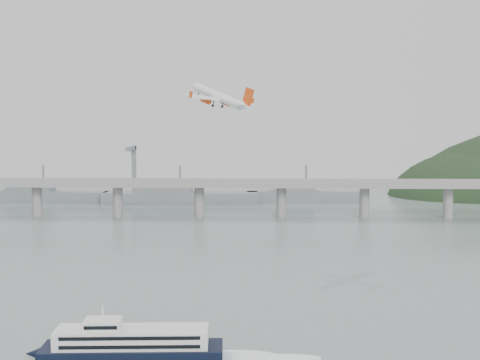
{
  "coord_description": "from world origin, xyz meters",
  "views": [
    {
      "loc": [
        8.53,
        -186.21,
        57.97
      ],
      "look_at": [
        0.0,
        55.0,
        36.0
      ],
      "focal_mm": 48.0,
      "sensor_mm": 36.0,
      "label": 1
    }
  ],
  "objects": [
    {
      "name": "ground",
      "position": [
        0.0,
        0.0,
        0.0
      ],
      "size": [
        900.0,
        900.0,
        0.0
      ],
      "primitive_type": "plane",
      "color": "slate",
      "rests_on": "ground"
    },
    {
      "name": "bridge",
      "position": [
        -1.15,
        200.0,
        17.65
      ],
      "size": [
        800.0,
        22.0,
        23.9
      ],
      "color": "gray",
      "rests_on": "ground"
    },
    {
      "name": "distant_fleet",
      "position": [
        -155.36,
        265.08,
        6.22
      ],
      "size": [
        453.0,
        60.9,
        40.0
      ],
      "color": "slate",
      "rests_on": "ground"
    },
    {
      "name": "ferry",
      "position": [
        -23.11,
        -35.37,
        3.72
      ],
      "size": [
        72.68,
        15.11,
        13.7
      ],
      "rotation": [
        0.0,
        0.0,
        0.06
      ],
      "color": "black",
      "rests_on": "ground"
    },
    {
      "name": "airliner",
      "position": [
        -8.91,
        73.85,
        67.87
      ],
      "size": [
        29.99,
        29.46,
        14.07
      ],
      "rotation": [
        0.05,
        -0.31,
        2.37
      ],
      "color": "white",
      "rests_on": "ground"
    }
  ]
}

